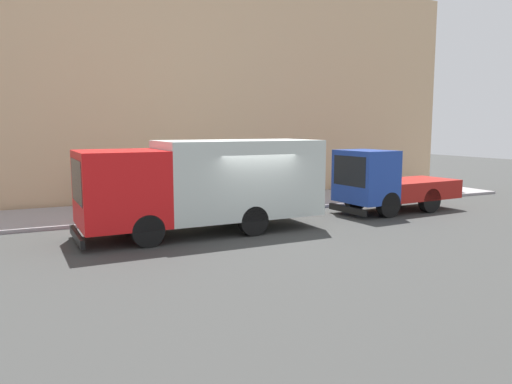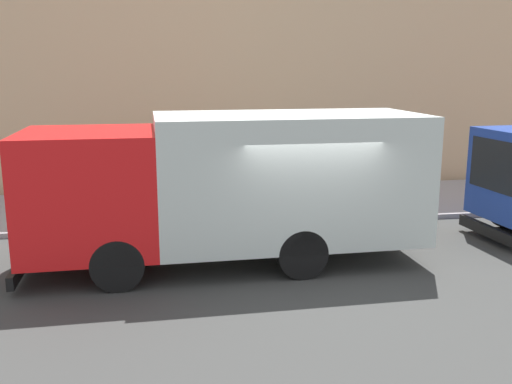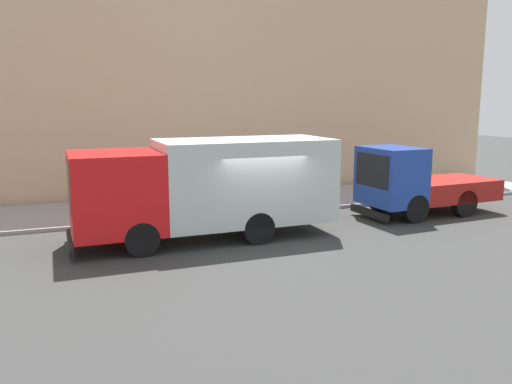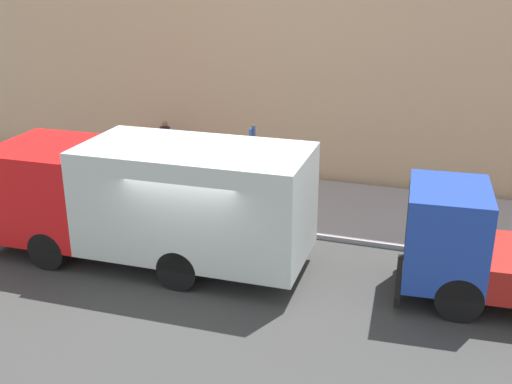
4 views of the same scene
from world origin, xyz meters
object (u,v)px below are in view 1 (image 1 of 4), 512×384
Objects in this scene: small_flatbed_truck at (387,183)px; large_utility_truck at (205,182)px; street_sign_post at (221,171)px; pedestrian_walking at (93,185)px.

large_utility_truck is at bearing 89.63° from small_flatbed_truck.
small_flatbed_truck is 6.53m from street_sign_post.
pedestrian_walking is at bearing 57.72° from small_flatbed_truck.
street_sign_post is (-3.38, -4.26, 0.71)m from pedestrian_walking.
small_flatbed_truck is 3.19× the size of pedestrian_walking.
small_flatbed_truck reaches higher than pedestrian_walking.
pedestrian_walking is 0.62× the size of street_sign_post.
pedestrian_walking is at bearing 51.59° from street_sign_post.
street_sign_post is at bearing 66.27° from small_flatbed_truck.
large_utility_truck reaches higher than pedestrian_walking.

